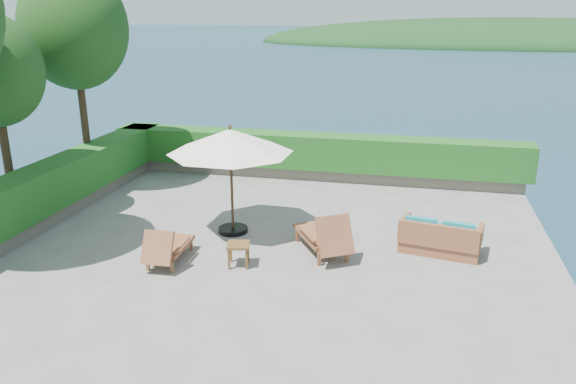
% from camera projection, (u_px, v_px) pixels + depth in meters
% --- Properties ---
extents(ground, '(12.00, 12.00, 0.00)m').
position_uv_depth(ground, '(266.00, 252.00, 11.83)').
color(ground, gray).
rests_on(ground, ground).
extents(foundation, '(12.00, 12.00, 3.00)m').
position_uv_depth(foundation, '(267.00, 317.00, 12.31)').
color(foundation, '#514B41').
rests_on(foundation, ocean).
extents(ocean, '(600.00, 600.00, 0.00)m').
position_uv_depth(ocean, '(267.00, 373.00, 12.76)').
color(ocean, '#18354C').
rests_on(ocean, ground).
extents(offshore_island, '(126.00, 57.60, 12.60)m').
position_uv_depth(offshore_island, '(511.00, 44.00, 137.41)').
color(offshore_island, black).
rests_on(offshore_island, ocean).
extents(planter_wall_far, '(12.00, 0.60, 0.36)m').
position_uv_depth(planter_wall_far, '(313.00, 173.00, 16.97)').
color(planter_wall_far, '#6C6557').
rests_on(planter_wall_far, ground).
extents(planter_wall_left, '(0.60, 12.00, 0.36)m').
position_uv_depth(planter_wall_left, '(32.00, 223.00, 12.95)').
color(planter_wall_left, '#6C6557').
rests_on(planter_wall_left, ground).
extents(hedge_far, '(12.40, 0.90, 1.00)m').
position_uv_depth(hedge_far, '(314.00, 151.00, 16.77)').
color(hedge_far, '#194F16').
rests_on(hedge_far, planter_wall_far).
extents(hedge_left, '(0.90, 12.40, 1.00)m').
position_uv_depth(hedge_left, '(27.00, 195.00, 12.74)').
color(hedge_left, '#194F16').
rests_on(hedge_left, planter_wall_left).
extents(tree_far, '(2.80, 2.80, 6.03)m').
position_uv_depth(tree_far, '(74.00, 28.00, 14.70)').
color(tree_far, '#3C2C17').
rests_on(tree_far, ground).
extents(patio_umbrella, '(3.70, 3.70, 2.50)m').
position_uv_depth(patio_umbrella, '(230.00, 142.00, 12.26)').
color(patio_umbrella, black).
rests_on(patio_umbrella, ground).
extents(lounge_left, '(0.69, 1.47, 0.84)m').
position_uv_depth(lounge_left, '(167.00, 247.00, 11.22)').
color(lounge_left, '#955736').
rests_on(lounge_left, ground).
extents(lounge_right, '(1.51, 1.86, 1.00)m').
position_uv_depth(lounge_right, '(324.00, 235.00, 11.60)').
color(lounge_right, '#955736').
rests_on(lounge_right, ground).
extents(side_table, '(0.52, 0.52, 0.47)m').
position_uv_depth(side_table, '(238.00, 248.00, 11.08)').
color(side_table, brown).
rests_on(side_table, ground).
extents(wicker_loveseat, '(1.77, 1.13, 0.81)m').
position_uv_depth(wicker_loveseat, '(440.00, 239.00, 11.71)').
color(wicker_loveseat, '#955736').
rests_on(wicker_loveseat, ground).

